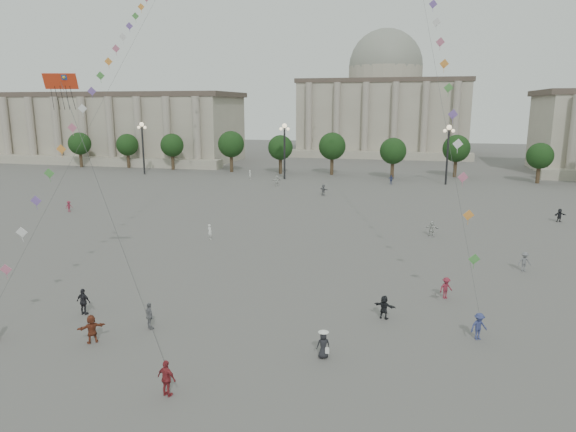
# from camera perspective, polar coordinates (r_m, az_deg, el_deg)

# --- Properties ---
(ground) EXTENTS (360.00, 360.00, 0.00)m
(ground) POSITION_cam_1_polar(r_m,az_deg,el_deg) (30.75, -5.11, -14.94)
(ground) COLOR #5A5755
(ground) RESTS_ON ground
(hall_west) EXTENTS (84.00, 26.22, 17.20)m
(hall_west) POSITION_cam_1_polar(r_m,az_deg,el_deg) (146.38, -21.65, 9.17)
(hall_west) COLOR #9C9483
(hall_west) RESTS_ON ground
(hall_central) EXTENTS (48.30, 34.30, 35.50)m
(hall_central) POSITION_cam_1_polar(r_m,az_deg,el_deg) (155.33, 10.59, 12.08)
(hall_central) COLOR #9C9483
(hall_central) RESTS_ON ground
(tree_row) EXTENTS (137.12, 5.12, 8.00)m
(tree_row) POSITION_cam_1_polar(r_m,az_deg,el_deg) (104.59, 8.76, 7.34)
(tree_row) COLOR #3B2A1D
(tree_row) RESTS_ON ground
(lamp_post_far_west) EXTENTS (2.00, 0.90, 10.65)m
(lamp_post_far_west) POSITION_cam_1_polar(r_m,az_deg,el_deg) (110.22, -15.87, 8.28)
(lamp_post_far_west) COLOR #262628
(lamp_post_far_west) RESTS_ON ground
(lamp_post_mid_west) EXTENTS (2.00, 0.90, 10.65)m
(lamp_post_mid_west) POSITION_cam_1_polar(r_m,az_deg,el_deg) (99.03, -0.39, 8.35)
(lamp_post_mid_west) COLOR #262628
(lamp_post_mid_west) RESTS_ON ground
(lamp_post_mid_east) EXTENTS (2.00, 0.90, 10.65)m
(lamp_post_mid_east) POSITION_cam_1_polar(r_m,az_deg,el_deg) (96.26, 17.37, 7.69)
(lamp_post_mid_east) COLOR #262628
(lamp_post_mid_east) RESTS_ON ground
(person_crowd_0) EXTENTS (1.01, 0.47, 1.69)m
(person_crowd_0) POSITION_cam_1_polar(r_m,az_deg,el_deg) (94.84, 11.38, 3.98)
(person_crowd_0) COLOR #36427B
(person_crowd_0) RESTS_ON ground
(person_crowd_2) EXTENTS (0.94, 1.11, 1.49)m
(person_crowd_2) POSITION_cam_1_polar(r_m,az_deg,el_deg) (74.73, -23.16, 0.98)
(person_crowd_2) COLOR maroon
(person_crowd_2) RESTS_ON ground
(person_crowd_3) EXTENTS (1.57, 0.92, 1.62)m
(person_crowd_3) POSITION_cam_1_polar(r_m,az_deg,el_deg) (35.38, 10.63, -9.92)
(person_crowd_3) COLOR black
(person_crowd_3) RESTS_ON ground
(person_crowd_4) EXTENTS (1.64, 1.57, 1.86)m
(person_crowd_4) POSITION_cam_1_polar(r_m,az_deg,el_deg) (91.03, -1.24, 3.94)
(person_crowd_4) COLOR silver
(person_crowd_4) RESTS_ON ground
(person_crowd_6) EXTENTS (1.26, 0.95, 1.73)m
(person_crowd_6) POSITION_cam_1_polar(r_m,az_deg,el_deg) (48.64, 24.79, -4.63)
(person_crowd_6) COLOR slate
(person_crowd_6) RESTS_ON ground
(person_crowd_7) EXTENTS (1.62, 0.84, 1.66)m
(person_crowd_7) POSITION_cam_1_polar(r_m,az_deg,el_deg) (58.19, 15.68, -1.35)
(person_crowd_7) COLOR beige
(person_crowd_7) RESTS_ON ground
(person_crowd_8) EXTENTS (1.21, 1.08, 1.62)m
(person_crowd_8) POSITION_cam_1_polar(r_m,az_deg,el_deg) (39.95, 17.15, -7.65)
(person_crowd_8) COLOR maroon
(person_crowd_8) RESTS_ON ground
(person_crowd_9) EXTENTS (1.61, 1.07, 1.66)m
(person_crowd_9) POSITION_cam_1_polar(r_m,az_deg,el_deg) (71.03, 27.94, 0.07)
(person_crowd_9) COLOR black
(person_crowd_9) RESTS_ON ground
(person_crowd_10) EXTENTS (0.65, 0.76, 1.77)m
(person_crowd_10) POSITION_cam_1_polar(r_m,az_deg,el_deg) (99.51, -4.23, 4.59)
(person_crowd_10) COLOR white
(person_crowd_10) RESTS_ON ground
(person_crowd_12) EXTENTS (1.63, 1.37, 1.76)m
(person_crowd_12) POSITION_cam_1_polar(r_m,az_deg,el_deg) (81.63, 3.96, 2.92)
(person_crowd_12) COLOR slate
(person_crowd_12) RESTS_ON ground
(person_crowd_13) EXTENTS (0.72, 0.67, 1.66)m
(person_crowd_13) POSITION_cam_1_polar(r_m,az_deg,el_deg) (55.24, -8.69, -1.74)
(person_crowd_13) COLOR white
(person_crowd_13) RESTS_ON ground
(tourist_0) EXTENTS (1.18, 0.73, 1.88)m
(tourist_0) POSITION_cam_1_polar(r_m,az_deg,el_deg) (26.95, -13.33, -17.16)
(tourist_0) COLOR maroon
(tourist_0) RESTS_ON ground
(tourist_1) EXTENTS (1.12, 0.57, 1.85)m
(tourist_1) POSITION_cam_1_polar(r_m,az_deg,el_deg) (38.01, -21.76, -8.84)
(tourist_1) COLOR black
(tourist_1) RESTS_ON ground
(tourist_2) EXTENTS (1.55, 1.50, 1.76)m
(tourist_2) POSITION_cam_1_polar(r_m,az_deg,el_deg) (33.62, -20.97, -11.63)
(tourist_2) COLOR brown
(tourist_2) RESTS_ON ground
(tourist_3) EXTENTS (1.07, 1.00, 1.77)m
(tourist_3) POSITION_cam_1_polar(r_m,az_deg,el_deg) (34.40, -15.13, -10.67)
(tourist_3) COLOR slate
(tourist_3) RESTS_ON ground
(kite_flyer_1) EXTENTS (1.27, 1.10, 1.71)m
(kite_flyer_1) POSITION_cam_1_polar(r_m,az_deg,el_deg) (33.93, 20.44, -11.41)
(kite_flyer_1) COLOR navy
(kite_flyer_1) RESTS_ON ground
(hat_person) EXTENTS (0.89, 0.73, 1.69)m
(hat_person) POSITION_cam_1_polar(r_m,az_deg,el_deg) (29.84, 3.95, -14.02)
(hat_person) COLOR black
(hat_person) RESTS_ON ground
(dragon_kite) EXTENTS (7.24, 5.73, 21.22)m
(dragon_kite) POSITION_cam_1_polar(r_m,az_deg,el_deg) (38.67, -23.76, 12.31)
(dragon_kite) COLOR red
(dragon_kite) RESTS_ON ground
(kite_train_west) EXTENTS (11.97, 56.10, 70.62)m
(kite_train_west) POSITION_cam_1_polar(r_m,az_deg,el_deg) (62.31, -16.58, 19.91)
(kite_train_west) COLOR #3F3F3F
(kite_train_west) RESTS_ON ground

